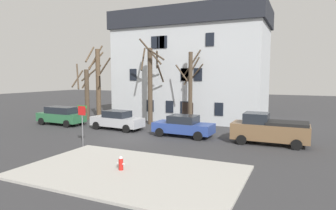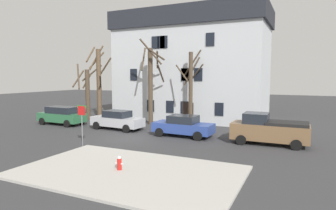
{
  "view_description": "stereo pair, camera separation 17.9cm",
  "coord_description": "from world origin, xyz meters",
  "px_view_note": "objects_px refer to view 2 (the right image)",
  "views": [
    {
      "loc": [
        11.71,
        -17.99,
        4.63
      ],
      "look_at": [
        1.76,
        3.69,
        2.27
      ],
      "focal_mm": 31.06,
      "sensor_mm": 36.0,
      "label": 1
    },
    {
      "loc": [
        11.87,
        -17.91,
        4.63
      ],
      "look_at": [
        1.76,
        3.69,
        2.27
      ],
      "focal_mm": 31.06,
      "sensor_mm": 36.0,
      "label": 2
    }
  ],
  "objects_px": {
    "pickup_truck_brown": "(269,130)",
    "fire_hydrant": "(119,163)",
    "car_green_wagon": "(62,115)",
    "bicycle_leaning": "(123,118)",
    "tree_bare_near": "(88,91)",
    "street_sign_pole": "(82,118)",
    "building_main": "(191,65)",
    "car_silver_sedan": "(117,120)",
    "tree_bare_end": "(191,86)",
    "tree_bare_mid": "(99,80)",
    "car_blue_sedan": "(183,126)",
    "tree_bare_far": "(151,82)"
  },
  "relations": [
    {
      "from": "car_silver_sedan",
      "to": "fire_hydrant",
      "type": "distance_m",
      "value": 11.57
    },
    {
      "from": "car_green_wagon",
      "to": "fire_hydrant",
      "type": "bearing_deg",
      "value": -35.52
    },
    {
      "from": "car_green_wagon",
      "to": "bicycle_leaning",
      "type": "xyz_separation_m",
      "value": [
        4.42,
        3.8,
        -0.54
      ]
    },
    {
      "from": "building_main",
      "to": "car_silver_sedan",
      "type": "bearing_deg",
      "value": -110.38
    },
    {
      "from": "building_main",
      "to": "car_silver_sedan",
      "type": "relative_size",
      "value": 3.32
    },
    {
      "from": "tree_bare_far",
      "to": "fire_hydrant",
      "type": "relative_size",
      "value": 11.7
    },
    {
      "from": "bicycle_leaning",
      "to": "tree_bare_mid",
      "type": "bearing_deg",
      "value": 162.27
    },
    {
      "from": "tree_bare_end",
      "to": "pickup_truck_brown",
      "type": "relative_size",
      "value": 1.42
    },
    {
      "from": "tree_bare_near",
      "to": "street_sign_pole",
      "type": "distance_m",
      "value": 12.34
    },
    {
      "from": "tree_bare_mid",
      "to": "tree_bare_end",
      "type": "distance_m",
      "value": 10.98
    },
    {
      "from": "tree_bare_near",
      "to": "pickup_truck_brown",
      "type": "distance_m",
      "value": 19.38
    },
    {
      "from": "car_green_wagon",
      "to": "street_sign_pole",
      "type": "bearing_deg",
      "value": -37.29
    },
    {
      "from": "building_main",
      "to": "tree_bare_near",
      "type": "bearing_deg",
      "value": -150.12
    },
    {
      "from": "tree_bare_end",
      "to": "tree_bare_mid",
      "type": "bearing_deg",
      "value": 177.42
    },
    {
      "from": "bicycle_leaning",
      "to": "pickup_truck_brown",
      "type": "bearing_deg",
      "value": -15.11
    },
    {
      "from": "tree_bare_end",
      "to": "pickup_truck_brown",
      "type": "bearing_deg",
      "value": -32.08
    },
    {
      "from": "tree_bare_near",
      "to": "car_silver_sedan",
      "type": "xyz_separation_m",
      "value": [
        6.29,
        -3.61,
        -2.26
      ]
    },
    {
      "from": "car_green_wagon",
      "to": "car_silver_sedan",
      "type": "xyz_separation_m",
      "value": [
        6.29,
        0.15,
        -0.07
      ]
    },
    {
      "from": "building_main",
      "to": "tree_bare_mid",
      "type": "relative_size",
      "value": 2.01
    },
    {
      "from": "tree_bare_mid",
      "to": "car_blue_sedan",
      "type": "xyz_separation_m",
      "value": [
        12.14,
        -5.21,
        -3.35
      ]
    },
    {
      "from": "tree_bare_mid",
      "to": "tree_bare_far",
      "type": "relative_size",
      "value": 1.0
    },
    {
      "from": "tree_bare_near",
      "to": "street_sign_pole",
      "type": "bearing_deg",
      "value": -51.39
    },
    {
      "from": "building_main",
      "to": "car_green_wagon",
      "type": "xyz_separation_m",
      "value": [
        -9.7,
        -9.33,
        -4.91
      ]
    },
    {
      "from": "car_blue_sedan",
      "to": "street_sign_pole",
      "type": "distance_m",
      "value": 7.61
    },
    {
      "from": "tree_bare_end",
      "to": "car_green_wagon",
      "type": "xyz_separation_m",
      "value": [
        -11.43,
        -4.56,
        -2.81
      ]
    },
    {
      "from": "street_sign_pole",
      "to": "building_main",
      "type": "bearing_deg",
      "value": 82.38
    },
    {
      "from": "car_green_wagon",
      "to": "street_sign_pole",
      "type": "height_order",
      "value": "street_sign_pole"
    },
    {
      "from": "tree_bare_mid",
      "to": "bicycle_leaning",
      "type": "bearing_deg",
      "value": -17.73
    },
    {
      "from": "tree_bare_end",
      "to": "bicycle_leaning",
      "type": "bearing_deg",
      "value": -173.76
    },
    {
      "from": "tree_bare_near",
      "to": "tree_bare_mid",
      "type": "xyz_separation_m",
      "value": [
        0.47,
        1.3,
        1.09
      ]
    },
    {
      "from": "tree_bare_near",
      "to": "bicycle_leaning",
      "type": "height_order",
      "value": "tree_bare_near"
    },
    {
      "from": "building_main",
      "to": "car_silver_sedan",
      "type": "height_order",
      "value": "building_main"
    },
    {
      "from": "car_blue_sedan",
      "to": "fire_hydrant",
      "type": "distance_m",
      "value": 9.14
    },
    {
      "from": "pickup_truck_brown",
      "to": "fire_hydrant",
      "type": "distance_m",
      "value": 10.91
    },
    {
      "from": "tree_bare_mid",
      "to": "tree_bare_end",
      "type": "xyz_separation_m",
      "value": [
        10.95,
        -0.49,
        -0.46
      ]
    },
    {
      "from": "fire_hydrant",
      "to": "street_sign_pole",
      "type": "height_order",
      "value": "street_sign_pole"
    },
    {
      "from": "street_sign_pole",
      "to": "pickup_truck_brown",
      "type": "bearing_deg",
      "value": 27.1
    },
    {
      "from": "car_silver_sedan",
      "to": "fire_hydrant",
      "type": "bearing_deg",
      "value": -54.57
    },
    {
      "from": "pickup_truck_brown",
      "to": "fire_hydrant",
      "type": "height_order",
      "value": "pickup_truck_brown"
    },
    {
      "from": "tree_bare_near",
      "to": "car_silver_sedan",
      "type": "distance_m",
      "value": 7.59
    },
    {
      "from": "car_blue_sedan",
      "to": "fire_hydrant",
      "type": "relative_size",
      "value": 6.77
    },
    {
      "from": "fire_hydrant",
      "to": "bicycle_leaning",
      "type": "xyz_separation_m",
      "value": [
        -8.58,
        13.07,
        -0.11
      ]
    },
    {
      "from": "tree_bare_near",
      "to": "tree_bare_mid",
      "type": "bearing_deg",
      "value": 70.15
    },
    {
      "from": "tree_bare_end",
      "to": "car_green_wagon",
      "type": "bearing_deg",
      "value": -158.24
    },
    {
      "from": "car_green_wagon",
      "to": "bicycle_leaning",
      "type": "relative_size",
      "value": 2.83
    },
    {
      "from": "tree_bare_end",
      "to": "car_silver_sedan",
      "type": "distance_m",
      "value": 7.36
    },
    {
      "from": "car_green_wagon",
      "to": "car_blue_sedan",
      "type": "height_order",
      "value": "car_green_wagon"
    },
    {
      "from": "tree_bare_end",
      "to": "car_blue_sedan",
      "type": "xyz_separation_m",
      "value": [
        1.18,
        -4.72,
        -2.89
      ]
    },
    {
      "from": "tree_bare_near",
      "to": "fire_hydrant",
      "type": "bearing_deg",
      "value": -45.1
    },
    {
      "from": "car_blue_sedan",
      "to": "pickup_truck_brown",
      "type": "relative_size",
      "value": 0.93
    }
  ]
}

